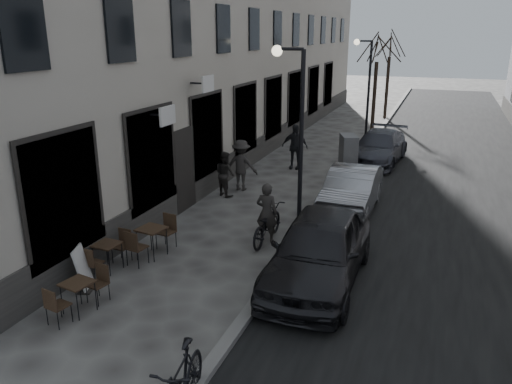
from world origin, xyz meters
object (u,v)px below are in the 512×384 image
Objects in this scene: bistro_set_c at (152,239)px; car_mid at (351,191)px; streetlamp_near at (295,122)px; sign_board at (84,272)px; bistro_set_b at (108,254)px; pedestrian_near at (225,174)px; tree_far at (390,44)px; pedestrian_mid at (241,165)px; bistro_set_a at (78,294)px; bicycle at (267,224)px; car_near at (319,249)px; utility_cabinet at (348,155)px; tree_near at (378,47)px; pedestrian_far at (295,147)px; streetlamp_far at (366,81)px; car_far at (378,147)px.

bistro_set_c is 6.50m from car_mid.
sign_board is at bearing -126.62° from streetlamp_near.
pedestrian_near reaches higher than bistro_set_b.
tree_far is 3.65× the size of bistro_set_c.
pedestrian_mid reaches higher than pedestrian_near.
bicycle reaches higher than bistro_set_a.
tree_far is 3.67× the size of pedestrian_near.
car_near is (1.85, -1.75, 0.30)m from bicycle.
utility_cabinet is at bearing 74.19° from bistro_set_b.
streetlamp_near is 2.81× the size of pedestrian_mid.
tree_far is 2.99× the size of bicycle.
streetlamp_near is 15.08m from tree_near.
tree_near is 13.24m from car_mid.
tree_far is at bearing 80.56° from pedestrian_far.
streetlamp_near is 6.36m from sign_board.
pedestrian_far is (0.93, 12.23, 0.51)m from bistro_set_a.
streetlamp_far reaches higher than car_mid.
utility_cabinet is at bearing -138.53° from pedestrian_mid.
utility_cabinet is 0.33× the size of car_near.
bistro_set_b reaches higher than bistro_set_a.
car_far reaches higher than sign_board.
bicycle is 2.57m from car_near.
car_mid is at bearing 64.21° from streetlamp_near.
streetlamp_near reaches higher than car_mid.
sign_board is (-0.51, -1.97, -0.07)m from bistro_set_c.
car_mid is at bearing -86.61° from tree_far.
bistro_set_c is at bearing -101.24° from streetlamp_far.
bicycle is at bearing -125.42° from streetlamp_near.
pedestrian_far is (-1.42, 7.52, 0.42)m from bicycle.
pedestrian_mid is at bearing -58.10° from bicycle.
pedestrian_mid is (0.56, 7.01, 0.49)m from bistro_set_b.
utility_cabinet is 2.42m from car_far.
tree_near reaches higher than bistro_set_c.
bistro_set_b is at bearing -104.78° from car_far.
bicycle is at bearing -92.34° from streetlamp_far.
pedestrian_mid is (-2.90, 3.33, -2.26)m from streetlamp_near.
tree_near is at bearing -90.00° from tree_far.
car_near is at bearing 138.06° from bicycle.
streetlamp_far is at bearing 81.46° from bistro_set_b.
streetlamp_near is 1.09× the size of car_far.
pedestrian_far is at bearing 108.93° from car_near.
car_near reaches higher than bicycle.
streetlamp_far is at bearing 68.21° from pedestrian_far.
tree_far is 19.03m from car_mid.
tree_near is 9.13m from utility_cabinet.
car_mid is (0.90, -4.31, -0.10)m from utility_cabinet.
car_near is at bearing -86.93° from tree_far.
bicycle is at bearing -91.56° from tree_far.
sign_board is at bearing -96.06° from bistro_set_c.
utility_cabinet is 1.01× the size of pedestrian_near.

